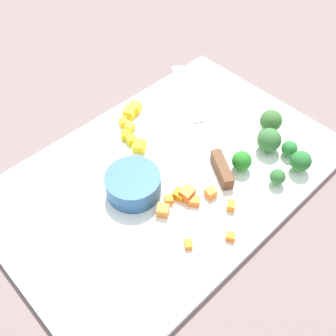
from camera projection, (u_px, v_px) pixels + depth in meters
The scene contains 26 objects.
ground_plane at pixel (168, 177), 0.63m from camera, with size 4.00×4.00×0.00m, color #6F5D5C.
cutting_board at pixel (168, 174), 0.63m from camera, with size 0.54×0.36×0.01m, color white.
prep_bowl at pixel (133, 184), 0.58m from camera, with size 0.08×0.08×0.04m, color #2D598A.
chef_knife at pixel (209, 141), 0.65m from camera, with size 0.18×0.29×0.02m.
carrot_dice_0 at pixel (180, 194), 0.59m from camera, with size 0.02×0.02×0.01m, color orange.
carrot_dice_1 at pixel (194, 201), 0.58m from camera, with size 0.02×0.01×0.01m, color orange.
carrot_dice_2 at pixel (169, 200), 0.58m from camera, with size 0.01×0.01×0.01m, color orange.
carrot_dice_3 at pixel (187, 194), 0.58m from camera, with size 0.02×0.02×0.02m, color orange.
carrot_dice_4 at pixel (230, 237), 0.54m from camera, with size 0.01×0.01×0.01m, color orange.
carrot_dice_5 at pixel (188, 244), 0.53m from camera, with size 0.01×0.01×0.01m, color orange.
carrot_dice_6 at pixel (231, 206), 0.57m from camera, with size 0.01×0.01×0.01m, color orange.
carrot_dice_7 at pixel (211, 193), 0.59m from camera, with size 0.01×0.01×0.01m, color orange.
carrot_dice_8 at pixel (163, 210), 0.57m from camera, with size 0.02×0.02×0.01m, color orange.
pepper_dice_0 at pixel (123, 122), 0.69m from camera, with size 0.01×0.02×0.01m, color yellow.
pepper_dice_1 at pixel (131, 141), 0.66m from camera, with size 0.01×0.02×0.01m, color yellow.
pepper_dice_2 at pixel (129, 113), 0.70m from camera, with size 0.02×0.02×0.02m, color yellow.
pepper_dice_3 at pixel (135, 108), 0.71m from camera, with size 0.02×0.02×0.02m, color yellow.
pepper_dice_4 at pixel (139, 146), 0.65m from camera, with size 0.02×0.02×0.01m, color yellow.
pepper_dice_5 at pixel (125, 136), 0.66m from camera, with size 0.02×0.01×0.01m, color yellow.
pepper_dice_6 at pixel (130, 127), 0.68m from camera, with size 0.01×0.01×0.01m, color yellow.
broccoli_floret_0 at pixel (289, 149), 0.63m from camera, with size 0.03×0.03×0.03m.
broccoli_floret_1 at pixel (278, 177), 0.60m from camera, with size 0.02×0.02×0.03m.
broccoli_floret_2 at pixel (301, 161), 0.61m from camera, with size 0.03×0.03×0.04m.
broccoli_floret_3 at pixel (242, 161), 0.61m from camera, with size 0.03×0.03×0.03m.
broccoli_floret_4 at pixel (271, 121), 0.66m from camera, with size 0.04×0.04×0.04m.
broccoli_floret_5 at pixel (269, 140), 0.64m from camera, with size 0.04×0.04×0.04m.
Camera 1 is at (-0.27, -0.28, 0.49)m, focal length 41.65 mm.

